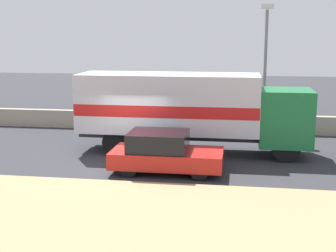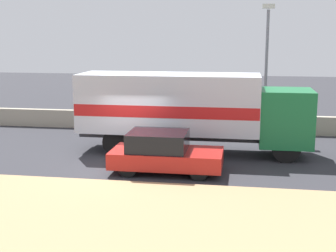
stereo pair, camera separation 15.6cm
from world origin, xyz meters
The scene contains 6 objects.
ground_plane centered at (0.00, 0.00, 0.00)m, with size 80.00×80.00×0.00m, color #2D2D33.
dirt_shoulder_foreground centered at (0.00, -5.01, 0.02)m, with size 60.00×6.92×0.04m.
stone_wall_backdrop centered at (0.00, 6.96, 0.45)m, with size 60.00×0.35×0.91m.
street_lamp centered at (5.12, 6.60, 3.59)m, with size 0.56×0.28×6.11m.
box_truck centered at (1.89, 2.62, 1.85)m, with size 9.21×2.38×3.20m.
car_hatchback centered at (1.43, -0.21, 0.70)m, with size 3.87×1.86×1.43m.
Camera 2 is at (4.09, -15.79, 4.73)m, focal length 50.00 mm.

